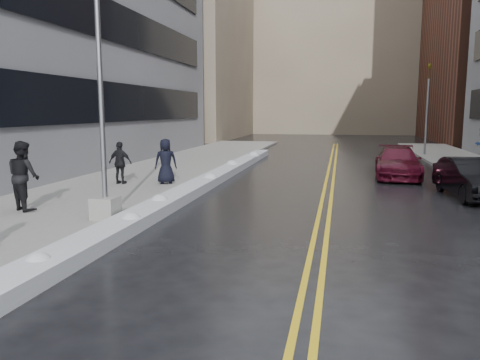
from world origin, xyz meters
The scene contains 14 objects.
ground centered at (0.00, 0.00, 0.00)m, with size 160.00×160.00×0.00m, color black.
sidewalk_west centered at (-5.75, 10.00, 0.07)m, with size 5.50×50.00×0.15m, color gray.
lane_line_left centered at (2.35, 10.00, 0.00)m, with size 0.12×50.00×0.01m, color gold.
lane_line_right centered at (2.65, 10.00, 0.00)m, with size 0.12×50.00×0.01m, color gold.
snow_ridge centered at (-2.45, 8.00, 0.17)m, with size 0.90×30.00×0.34m, color silver.
building_west_far centered at (-15.50, 44.00, 9.00)m, with size 14.00×22.00×18.00m, color gray.
building_far centered at (2.00, 60.00, 11.00)m, with size 36.00×16.00×22.00m, color gray.
lamppost centered at (-3.30, 2.00, 2.53)m, with size 0.65×0.65×7.62m.
traffic_signal centered at (8.50, 24.00, 3.40)m, with size 0.16×0.20×6.00m.
pedestrian_b centered at (-6.19, 2.55, 1.18)m, with size 1.00×0.78×2.06m, color black.
pedestrian_c centered at (-3.94, 8.21, 1.06)m, with size 0.89×0.58×1.82m, color black.
pedestrian_d centered at (-5.70, 7.77, 1.00)m, with size 1.00×0.42×1.70m, color black.
car_black centered at (7.50, 8.24, 0.71)m, with size 1.49×4.29×1.41m, color black.
car_maroon centered at (5.53, 13.10, 0.70)m, with size 1.96×4.83×1.40m, color #3D0917.
Camera 1 is at (2.91, -9.44, 3.08)m, focal length 35.00 mm.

